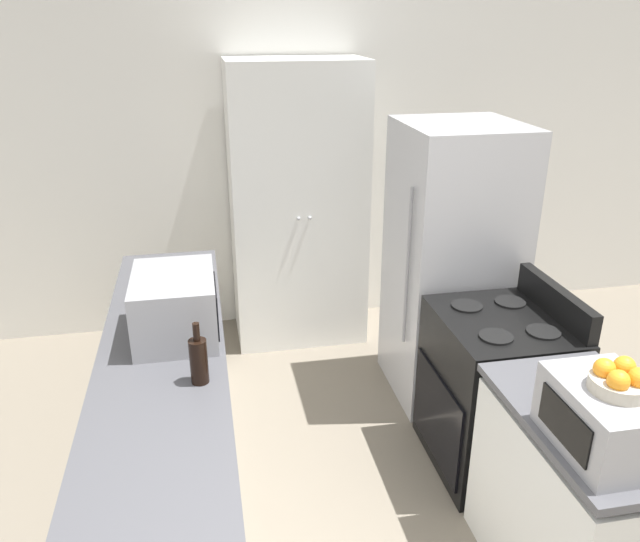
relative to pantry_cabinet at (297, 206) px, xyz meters
The scene contains 10 objects.
wall_back 0.42m from the pantry_cabinet, 102.00° to the left, with size 7.00×0.06×2.60m.
counter_left 2.08m from the pantry_cabinet, 118.14° to the right, with size 0.60×2.66×0.91m.
counter_right 2.81m from the pantry_cabinet, 73.13° to the right, with size 0.60×0.93×0.91m.
pantry_cabinet is the anchor object (origin of this frame).
stove 2.03m from the pantry_cabinet, 65.18° to the right, with size 0.66×0.75×1.07m.
refrigerator 1.30m from the pantry_cabinet, 48.86° to the right, with size 0.73×0.76×1.80m.
microwave 1.82m from the pantry_cabinet, 118.32° to the right, with size 0.40×0.53×0.32m.
wine_bottle 2.20m from the pantry_cabinet, 110.18° to the right, with size 0.08×0.08×0.29m.
toaster_oven 2.89m from the pantry_cabinet, 76.25° to the right, with size 0.33×0.45×0.26m.
fruit_bowl 2.91m from the pantry_cabinet, 76.08° to the right, with size 0.21×0.21×0.11m.
Camera 1 is at (-0.62, -1.27, 2.40)m, focal length 35.00 mm.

